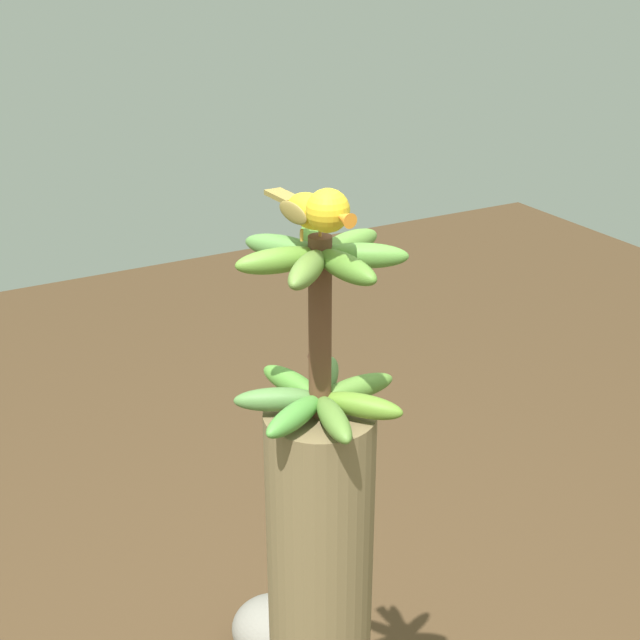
{
  "coord_description": "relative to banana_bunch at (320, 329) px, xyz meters",
  "views": [
    {
      "loc": [
        0.59,
        1.08,
        1.93
      ],
      "look_at": [
        0.0,
        0.0,
        1.38
      ],
      "focal_mm": 47.74,
      "sensor_mm": 36.0,
      "label": 1
    }
  ],
  "objects": [
    {
      "name": "garden_rock",
      "position": [
        -0.21,
        -0.66,
        -1.28
      ],
      "size": [
        0.33,
        0.33,
        0.17
      ],
      "primitive_type": "ellipsoid",
      "rotation": [
        0.0,
        0.0,
        5.68
      ],
      "color": "gray",
      "rests_on": "ground"
    },
    {
      "name": "perched_bird",
      "position": [
        0.02,
        0.03,
        0.2
      ],
      "size": [
        0.07,
        0.23,
        0.09
      ],
      "color": "#C68933",
      "rests_on": "banana_bunch"
    },
    {
      "name": "banana_bunch",
      "position": [
        0.0,
        0.0,
        0.0
      ],
      "size": [
        0.28,
        0.29,
        0.31
      ],
      "color": "brown",
      "rests_on": "banana_tree"
    }
  ]
}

